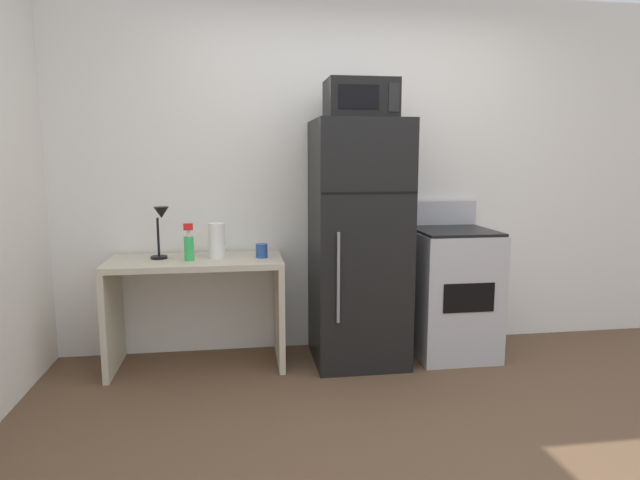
{
  "coord_description": "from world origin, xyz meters",
  "views": [
    {
      "loc": [
        -0.83,
        -2.32,
        1.43
      ],
      "look_at": [
        -0.32,
        1.1,
        0.9
      ],
      "focal_mm": 30.36,
      "sensor_mm": 36.0,
      "label": 1
    }
  ],
  "objects_px": {
    "spray_bottle": "(189,246)",
    "microwave": "(361,100)",
    "refrigerator": "(358,243)",
    "oven_range": "(451,291)",
    "coffee_mug": "(262,251)",
    "paper_towel_roll": "(217,241)",
    "desk_lamp": "(161,224)",
    "desk": "(197,291)"
  },
  "relations": [
    {
      "from": "desk",
      "to": "paper_towel_roll",
      "type": "distance_m",
      "value": 0.37
    },
    {
      "from": "coffee_mug",
      "to": "spray_bottle",
      "type": "bearing_deg",
      "value": -175.72
    },
    {
      "from": "desk",
      "to": "coffee_mug",
      "type": "xyz_separation_m",
      "value": [
        0.44,
        -0.02,
        0.27
      ]
    },
    {
      "from": "spray_bottle",
      "to": "oven_range",
      "type": "distance_m",
      "value": 1.89
    },
    {
      "from": "spray_bottle",
      "to": "paper_towel_roll",
      "type": "height_order",
      "value": "spray_bottle"
    },
    {
      "from": "refrigerator",
      "to": "oven_range",
      "type": "xyz_separation_m",
      "value": [
        0.7,
        0.02,
        -0.37
      ]
    },
    {
      "from": "spray_bottle",
      "to": "oven_range",
      "type": "height_order",
      "value": "oven_range"
    },
    {
      "from": "desk",
      "to": "microwave",
      "type": "distance_m",
      "value": 1.7
    },
    {
      "from": "desk",
      "to": "refrigerator",
      "type": "xyz_separation_m",
      "value": [
        1.11,
        -0.05,
        0.32
      ]
    },
    {
      "from": "desk",
      "to": "spray_bottle",
      "type": "xyz_separation_m",
      "value": [
        -0.04,
        -0.05,
        0.33
      ]
    },
    {
      "from": "coffee_mug",
      "to": "oven_range",
      "type": "distance_m",
      "value": 1.41
    },
    {
      "from": "paper_towel_roll",
      "to": "refrigerator",
      "type": "relative_size",
      "value": 0.14
    },
    {
      "from": "desk",
      "to": "desk_lamp",
      "type": "distance_m",
      "value": 0.52
    },
    {
      "from": "coffee_mug",
      "to": "desk_lamp",
      "type": "bearing_deg",
      "value": 175.8
    },
    {
      "from": "desk",
      "to": "microwave",
      "type": "xyz_separation_m",
      "value": [
        1.11,
        -0.07,
        1.28
      ]
    },
    {
      "from": "spray_bottle",
      "to": "microwave",
      "type": "relative_size",
      "value": 0.54
    },
    {
      "from": "desk",
      "to": "refrigerator",
      "type": "relative_size",
      "value": 0.69
    },
    {
      "from": "spray_bottle",
      "to": "paper_towel_roll",
      "type": "xyz_separation_m",
      "value": [
        0.18,
        0.06,
        0.02
      ]
    },
    {
      "from": "spray_bottle",
      "to": "microwave",
      "type": "xyz_separation_m",
      "value": [
        1.15,
        -0.01,
        0.96
      ]
    },
    {
      "from": "coffee_mug",
      "to": "paper_towel_roll",
      "type": "distance_m",
      "value": 0.31
    },
    {
      "from": "paper_towel_roll",
      "to": "refrigerator",
      "type": "height_order",
      "value": "refrigerator"
    },
    {
      "from": "refrigerator",
      "to": "microwave",
      "type": "distance_m",
      "value": 0.97
    },
    {
      "from": "desk_lamp",
      "to": "oven_range",
      "type": "bearing_deg",
      "value": -1.69
    },
    {
      "from": "desk_lamp",
      "to": "microwave",
      "type": "distance_m",
      "value": 1.57
    },
    {
      "from": "desk",
      "to": "desk_lamp",
      "type": "bearing_deg",
      "value": 171.81
    },
    {
      "from": "desk_lamp",
      "to": "coffee_mug",
      "type": "distance_m",
      "value": 0.7
    },
    {
      "from": "refrigerator",
      "to": "microwave",
      "type": "xyz_separation_m",
      "value": [
        0.0,
        -0.02,
        0.97
      ]
    },
    {
      "from": "desk_lamp",
      "to": "paper_towel_roll",
      "type": "distance_m",
      "value": 0.39
    },
    {
      "from": "paper_towel_roll",
      "to": "spray_bottle",
      "type": "bearing_deg",
      "value": -161.77
    },
    {
      "from": "coffee_mug",
      "to": "refrigerator",
      "type": "bearing_deg",
      "value": -2.51
    },
    {
      "from": "microwave",
      "to": "coffee_mug",
      "type": "bearing_deg",
      "value": 175.68
    },
    {
      "from": "spray_bottle",
      "to": "desk_lamp",
      "type": "bearing_deg",
      "value": 155.63
    },
    {
      "from": "desk_lamp",
      "to": "spray_bottle",
      "type": "distance_m",
      "value": 0.25
    },
    {
      "from": "paper_towel_roll",
      "to": "microwave",
      "type": "bearing_deg",
      "value": -4.33
    },
    {
      "from": "spray_bottle",
      "to": "microwave",
      "type": "height_order",
      "value": "microwave"
    },
    {
      "from": "spray_bottle",
      "to": "oven_range",
      "type": "xyz_separation_m",
      "value": [
        1.85,
        0.02,
        -0.38
      ]
    },
    {
      "from": "desk_lamp",
      "to": "coffee_mug",
      "type": "bearing_deg",
      "value": -4.2
    },
    {
      "from": "paper_towel_roll",
      "to": "refrigerator",
      "type": "distance_m",
      "value": 0.97
    },
    {
      "from": "microwave",
      "to": "refrigerator",
      "type": "bearing_deg",
      "value": 90.32
    },
    {
      "from": "refrigerator",
      "to": "microwave",
      "type": "height_order",
      "value": "microwave"
    },
    {
      "from": "spray_bottle",
      "to": "paper_towel_roll",
      "type": "bearing_deg",
      "value": 18.23
    },
    {
      "from": "paper_towel_roll",
      "to": "microwave",
      "type": "xyz_separation_m",
      "value": [
        0.97,
        -0.07,
        0.94
      ]
    }
  ]
}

